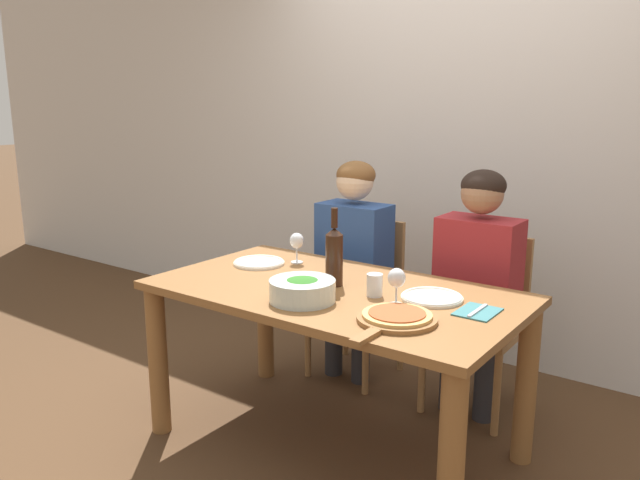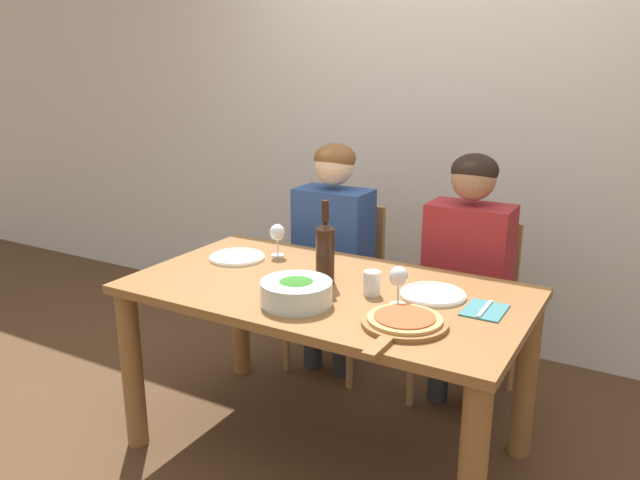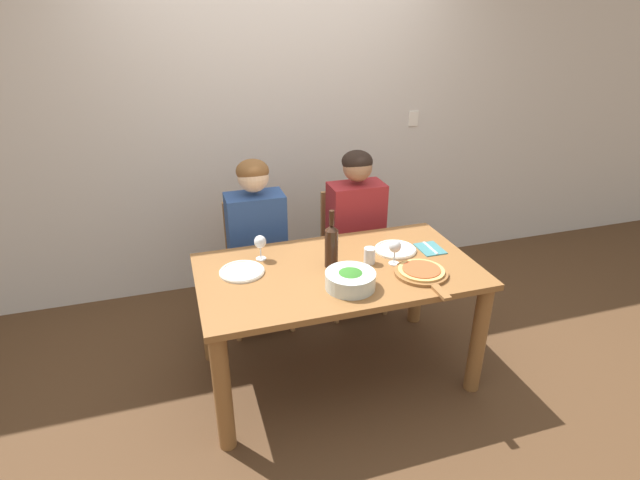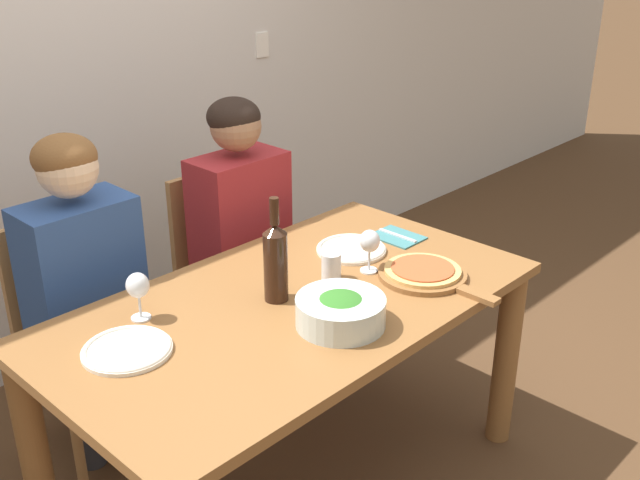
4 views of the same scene
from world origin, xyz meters
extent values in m
plane|color=#4C331E|center=(0.00, 0.00, 0.00)|extent=(40.00, 40.00, 0.00)
cube|color=silver|center=(0.00, 1.35, 1.35)|extent=(10.00, 0.05, 2.70)
cube|color=brown|center=(0.00, 0.00, 0.72)|extent=(1.58, 0.87, 0.04)
cylinder|color=brown|center=(-0.73, -0.38, 0.35)|extent=(0.09, 0.09, 0.70)
cylinder|color=brown|center=(0.73, -0.38, 0.35)|extent=(0.09, 0.09, 0.70)
cylinder|color=brown|center=(-0.73, 0.38, 0.35)|extent=(0.09, 0.09, 0.70)
cylinder|color=brown|center=(0.73, 0.38, 0.35)|extent=(0.09, 0.09, 0.70)
cube|color=#9E7042|center=(-0.34, 0.70, 0.42)|extent=(0.42, 0.42, 0.04)
cube|color=#9E7042|center=(-0.34, 0.89, 0.65)|extent=(0.38, 0.03, 0.43)
cylinder|color=#9E7042|center=(-0.53, 0.51, 0.20)|extent=(0.04, 0.04, 0.41)
cylinder|color=#9E7042|center=(-0.15, 0.51, 0.20)|extent=(0.04, 0.04, 0.41)
cylinder|color=#9E7042|center=(-0.53, 0.89, 0.20)|extent=(0.04, 0.04, 0.41)
cylinder|color=#9E7042|center=(-0.15, 0.89, 0.20)|extent=(0.04, 0.04, 0.41)
cube|color=#9E7042|center=(0.37, 0.70, 0.42)|extent=(0.42, 0.42, 0.04)
cube|color=#9E7042|center=(0.37, 0.89, 0.65)|extent=(0.38, 0.03, 0.43)
cylinder|color=#9E7042|center=(0.18, 0.51, 0.20)|extent=(0.04, 0.04, 0.41)
cylinder|color=#9E7042|center=(0.56, 0.51, 0.20)|extent=(0.04, 0.04, 0.41)
cylinder|color=#9E7042|center=(0.18, 0.89, 0.20)|extent=(0.04, 0.04, 0.41)
cylinder|color=#9E7042|center=(0.56, 0.89, 0.20)|extent=(0.04, 0.04, 0.41)
cylinder|color=#28282D|center=(-0.43, 0.62, 0.22)|extent=(0.10, 0.10, 0.44)
cylinder|color=#28282D|center=(-0.25, 0.62, 0.22)|extent=(0.10, 0.10, 0.44)
cube|color=navy|center=(-0.34, 0.68, 0.71)|extent=(0.38, 0.22, 0.54)
cylinder|color=navy|center=(-0.54, 0.43, 0.56)|extent=(0.07, 0.31, 0.14)
cylinder|color=navy|center=(-0.14, 0.43, 0.56)|extent=(0.07, 0.31, 0.14)
sphere|color=beige|center=(-0.34, 0.68, 1.10)|extent=(0.20, 0.20, 0.20)
ellipsoid|color=brown|center=(-0.34, 0.69, 1.14)|extent=(0.21, 0.21, 0.15)
cylinder|color=#28282D|center=(0.28, 0.62, 0.22)|extent=(0.10, 0.10, 0.44)
cylinder|color=#28282D|center=(0.46, 0.62, 0.22)|extent=(0.10, 0.10, 0.44)
cube|color=maroon|center=(0.37, 0.68, 0.71)|extent=(0.38, 0.22, 0.54)
cylinder|color=maroon|center=(0.17, 0.43, 0.56)|extent=(0.07, 0.31, 0.14)
cylinder|color=maroon|center=(0.57, 0.43, 0.56)|extent=(0.07, 0.31, 0.14)
sphere|color=#9E7051|center=(0.37, 0.68, 1.10)|extent=(0.20, 0.20, 0.20)
ellipsoid|color=black|center=(0.37, 0.69, 1.14)|extent=(0.21, 0.21, 0.15)
cylinder|color=black|center=(-0.03, 0.04, 0.85)|extent=(0.08, 0.08, 0.22)
cone|color=black|center=(-0.03, 0.04, 0.98)|extent=(0.08, 0.08, 0.03)
cylinder|color=black|center=(-0.03, 0.04, 1.04)|extent=(0.03, 0.03, 0.09)
cylinder|color=silver|center=(-0.01, -0.21, 0.78)|extent=(0.27, 0.27, 0.09)
ellipsoid|color=#2D6B23|center=(-0.01, -0.21, 0.79)|extent=(0.22, 0.22, 0.10)
cylinder|color=silver|center=(-0.53, 0.11, 0.75)|extent=(0.25, 0.25, 0.01)
torus|color=silver|center=(-0.53, 0.11, 0.75)|extent=(0.25, 0.25, 0.02)
cylinder|color=silver|center=(0.41, 0.11, 0.75)|extent=(0.25, 0.25, 0.01)
torus|color=silver|center=(0.41, 0.11, 0.75)|extent=(0.25, 0.25, 0.02)
cylinder|color=brown|center=(0.42, -0.20, 0.75)|extent=(0.30, 0.30, 0.02)
cube|color=brown|center=(0.42, -0.42, 0.75)|extent=(0.04, 0.14, 0.02)
cylinder|color=tan|center=(0.42, -0.20, 0.76)|extent=(0.26, 0.26, 0.01)
cylinder|color=#AD4C28|center=(0.42, -0.20, 0.77)|extent=(0.21, 0.21, 0.01)
cylinder|color=silver|center=(-0.39, 0.24, 0.74)|extent=(0.06, 0.06, 0.01)
cylinder|color=silver|center=(-0.39, 0.24, 0.78)|extent=(0.01, 0.01, 0.07)
ellipsoid|color=silver|center=(-0.39, 0.24, 0.85)|extent=(0.07, 0.07, 0.08)
ellipsoid|color=maroon|center=(-0.39, 0.24, 0.84)|extent=(0.06, 0.06, 0.03)
cylinder|color=silver|center=(0.32, -0.04, 0.74)|extent=(0.06, 0.06, 0.01)
cylinder|color=silver|center=(0.32, -0.04, 0.78)|extent=(0.01, 0.01, 0.07)
ellipsoid|color=silver|center=(0.32, -0.04, 0.85)|extent=(0.07, 0.07, 0.08)
ellipsoid|color=maroon|center=(0.32, -0.04, 0.84)|extent=(0.06, 0.06, 0.03)
cylinder|color=silver|center=(0.19, 0.01, 0.79)|extent=(0.07, 0.07, 0.09)
cube|color=#387075|center=(0.62, 0.06, 0.74)|extent=(0.14, 0.18, 0.01)
cube|color=silver|center=(0.62, 0.06, 0.75)|extent=(0.01, 0.17, 0.01)
camera|label=1|loc=(1.45, -2.10, 1.53)|focal=35.00mm
camera|label=2|loc=(1.14, -2.04, 1.60)|focal=35.00mm
camera|label=3|loc=(-0.83, -2.33, 2.09)|focal=28.00mm
camera|label=4|loc=(-1.44, -1.50, 1.86)|focal=42.00mm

